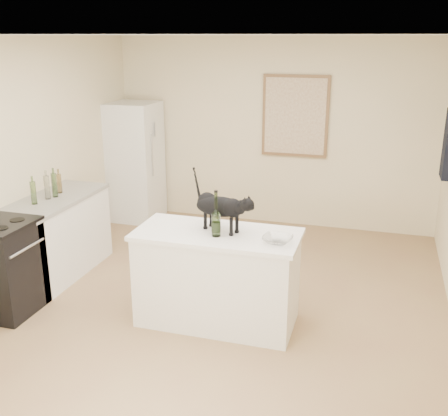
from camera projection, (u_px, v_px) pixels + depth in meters
floor at (214, 309)px, 5.30m from camera, size 5.50×5.50×0.00m
ceiling at (212, 35)px, 4.50m from camera, size 5.50×5.50×0.00m
wall_back at (273, 133)px, 7.41m from camera, size 4.50×0.00×4.50m
wall_front at (27, 338)px, 2.40m from camera, size 4.50×0.00×4.50m
wall_left at (6, 167)px, 5.52m from camera, size 0.00×5.50×5.50m
island_base at (217, 280)px, 4.96m from camera, size 1.44×0.67×0.86m
island_top at (217, 234)px, 4.82m from camera, size 1.50×0.70×0.04m
left_cabinets at (56, 238)px, 5.98m from camera, size 0.60×1.40×0.86m
left_countertop at (52, 200)px, 5.84m from camera, size 0.62×1.44×0.04m
stove at (3, 268)px, 5.15m from camera, size 0.60×0.60×0.90m
fridge at (135, 162)px, 7.71m from camera, size 0.68×0.68×1.70m
artwork_frame at (295, 116)px, 7.22m from camera, size 0.90×0.03×1.10m
artwork_canvas at (295, 116)px, 7.21m from camera, size 0.82×0.00×1.02m
hanging_garment at (448, 144)px, 6.14m from camera, size 0.08×0.34×0.80m
black_cat at (220, 209)px, 4.80m from camera, size 0.61×0.36×0.41m
wine_bottle at (216, 216)px, 4.67m from camera, size 0.10×0.10×0.37m
glass_bowl at (278, 240)px, 4.56m from camera, size 0.28×0.28×0.06m
fridge_paper at (156, 129)px, 7.48m from camera, size 0.06×0.15×0.20m
counter_bottle_cluster at (48, 187)px, 5.78m from camera, size 0.12×0.50×0.27m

